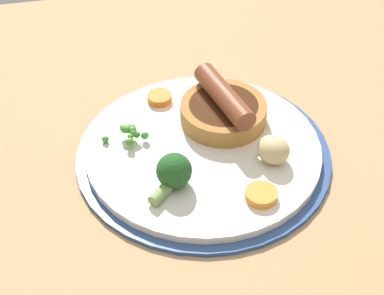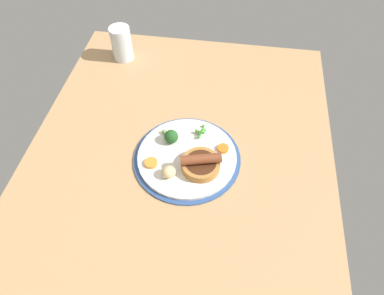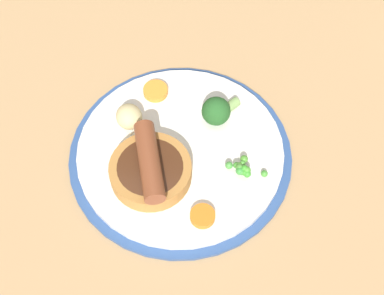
% 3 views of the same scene
% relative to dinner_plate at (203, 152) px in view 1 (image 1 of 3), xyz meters
% --- Properties ---
extents(dining_table, '(1.10, 0.80, 0.03)m').
position_rel_dinner_plate_xyz_m(dining_table, '(-0.03, 0.02, -0.02)').
color(dining_table, tan).
rests_on(dining_table, ground).
extents(dinner_plate, '(0.28, 0.28, 0.01)m').
position_rel_dinner_plate_xyz_m(dinner_plate, '(0.00, 0.00, 0.00)').
color(dinner_plate, '#2D4C84').
rests_on(dinner_plate, dining_table).
extents(sausage_pudding, '(0.10, 0.10, 0.05)m').
position_rel_dinner_plate_xyz_m(sausage_pudding, '(-0.03, -0.04, 0.02)').
color(sausage_pudding, '#AD7538').
rests_on(sausage_pudding, dinner_plate).
extents(pea_pile, '(0.05, 0.03, 0.02)m').
position_rel_dinner_plate_xyz_m(pea_pile, '(0.08, -0.03, 0.02)').
color(pea_pile, '#4D9130').
rests_on(pea_pile, dinner_plate).
extents(broccoli_floret_near, '(0.05, 0.05, 0.04)m').
position_rel_dinner_plate_xyz_m(broccoli_floret_near, '(0.04, 0.05, 0.03)').
color(broccoli_floret_near, '#235623').
rests_on(broccoli_floret_near, dinner_plate).
extents(potato_chunk_0, '(0.05, 0.05, 0.03)m').
position_rel_dinner_plate_xyz_m(potato_chunk_0, '(-0.07, 0.03, 0.02)').
color(potato_chunk_0, '#CCB77F').
rests_on(potato_chunk_0, dinner_plate).
extents(carrot_slice_0, '(0.04, 0.04, 0.01)m').
position_rel_dinner_plate_xyz_m(carrot_slice_0, '(-0.04, 0.08, 0.01)').
color(carrot_slice_0, orange).
rests_on(carrot_slice_0, dinner_plate).
extents(carrot_slice_2, '(0.03, 0.03, 0.01)m').
position_rel_dinner_plate_xyz_m(carrot_slice_2, '(0.03, -0.09, 0.01)').
color(carrot_slice_2, orange).
rests_on(carrot_slice_2, dinner_plate).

